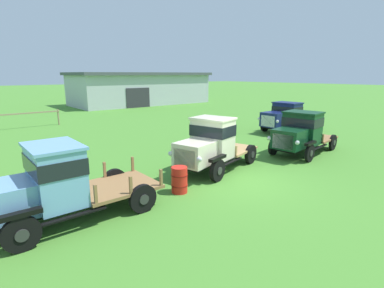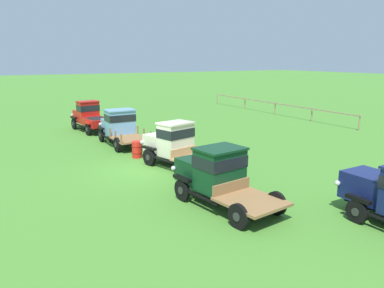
{
  "view_description": "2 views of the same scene",
  "coord_description": "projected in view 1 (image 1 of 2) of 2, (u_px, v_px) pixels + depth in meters",
  "views": [
    {
      "loc": [
        -8.32,
        -7.43,
        4.07
      ],
      "look_at": [
        -0.11,
        2.78,
        1.0
      ],
      "focal_mm": 28.0,
      "sensor_mm": 36.0,
      "label": 1
    },
    {
      "loc": [
        16.78,
        -6.72,
        5.45
      ],
      "look_at": [
        -0.11,
        2.78,
        1.0
      ],
      "focal_mm": 35.0,
      "sensor_mm": 36.0,
      "label": 2
    }
  ],
  "objects": [
    {
      "name": "oil_drum_beside_row",
      "position": [
        179.0,
        180.0,
        10.46
      ],
      "size": [
        0.59,
        0.59,
        0.93
      ],
      "color": "red",
      "rests_on": "ground"
    },
    {
      "name": "vintage_truck_midrow_center",
      "position": [
        210.0,
        144.0,
        12.61
      ],
      "size": [
        4.95,
        2.94,
        2.3
      ],
      "color": "black",
      "rests_on": "ground"
    },
    {
      "name": "farm_shed",
      "position": [
        141.0,
        88.0,
        41.47
      ],
      "size": [
        18.58,
        8.85,
        4.27
      ],
      "color": "#B2B7BC",
      "rests_on": "ground"
    },
    {
      "name": "vintage_truck_second_in_line",
      "position": [
        51.0,
        183.0,
        8.12
      ],
      "size": [
        5.11,
        2.18,
        2.24
      ],
      "color": "black",
      "rests_on": "ground"
    },
    {
      "name": "ground_plane",
      "position": [
        239.0,
        181.0,
        11.64
      ],
      "size": [
        240.0,
        240.0,
        0.0
      ],
      "primitive_type": "plane",
      "color": "#47842D"
    },
    {
      "name": "vintage_truck_far_side",
      "position": [
        300.0,
        132.0,
        15.22
      ],
      "size": [
        5.07,
        2.59,
        2.22
      ],
      "color": "black",
      "rests_on": "ground"
    },
    {
      "name": "vintage_truck_back_of_row",
      "position": [
        285.0,
        117.0,
        21.32
      ],
      "size": [
        5.35,
        2.31,
        2.11
      ],
      "color": "black",
      "rests_on": "ground"
    }
  ]
}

